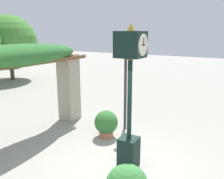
% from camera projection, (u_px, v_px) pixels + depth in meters
% --- Properties ---
extents(ground_plane, '(60.00, 60.00, 0.00)m').
position_uv_depth(ground_plane, '(117.00, 168.00, 6.08)').
color(ground_plane, gray).
extents(pedestal_clock, '(0.61, 0.66, 3.61)m').
position_uv_depth(pedestal_clock, '(130.00, 91.00, 5.75)').
color(pedestal_clock, black).
rests_on(pedestal_clock, ground).
extents(pergola, '(5.64, 1.24, 3.06)m').
position_uv_depth(pergola, '(20.00, 71.00, 7.22)').
color(pergola, '#A89E89').
rests_on(pergola, ground).
extents(potted_plant_near_right, '(0.78, 0.78, 0.90)m').
position_uv_depth(potted_plant_near_right, '(106.00, 123.00, 7.82)').
color(potted_plant_near_right, '#B26B4C').
rests_on(potted_plant_near_right, ground).
extents(lamp_post, '(0.25, 0.25, 3.19)m').
position_uv_depth(lamp_post, '(126.00, 74.00, 8.14)').
color(lamp_post, '#333338').
rests_on(lamp_post, ground).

